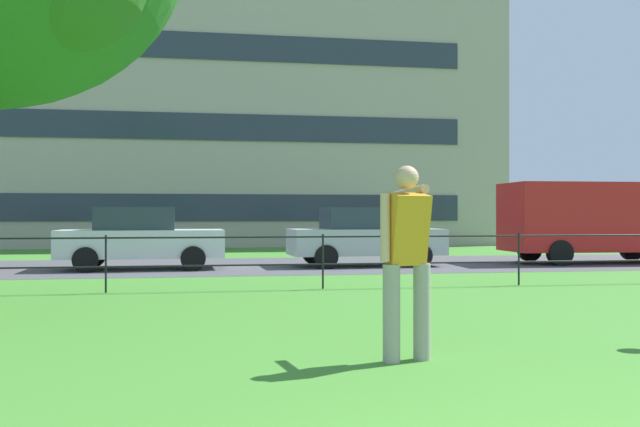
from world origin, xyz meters
TOP-DOWN VIEW (x-y plane):
  - street_strip at (0.00, 16.69)m, footprint 80.00×6.59m
  - park_fence at (0.00, 10.51)m, footprint 30.62×0.04m
  - person_thrower at (-0.39, 4.04)m, footprint 0.50×0.86m
  - car_white_right at (-3.63, 15.93)m, footprint 4.04×1.88m
  - car_silver_left at (2.12, 16.07)m, footprint 4.04×1.89m
  - panel_van_center at (8.79, 16.09)m, footprint 5.06×2.23m
  - apartment_building_background at (-3.76, 33.81)m, footprint 30.59×13.37m

SIDE VIEW (x-z plane):
  - street_strip at x=0.00m, z-range 0.00..0.01m
  - park_fence at x=0.00m, z-range 0.17..1.17m
  - car_white_right at x=-3.63m, z-range 0.01..1.55m
  - car_silver_left at x=2.12m, z-range 0.01..1.55m
  - person_thrower at x=-0.39m, z-range 0.08..1.88m
  - panel_van_center at x=8.79m, z-range 0.15..2.39m
  - apartment_building_background at x=-3.76m, z-range 0.00..13.62m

